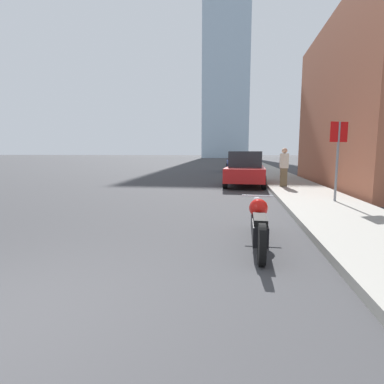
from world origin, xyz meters
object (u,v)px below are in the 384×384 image
motorcycle (259,223)px  parked_car_blue (238,162)px  parked_car_silver (238,159)px  parked_car_red (245,169)px  pedestrian (284,167)px  stop_sign (338,148)px  parked_car_black (240,158)px

motorcycle → parked_car_blue: parked_car_blue is taller
parked_car_blue → parked_car_silver: 12.01m
parked_car_red → pedestrian: size_ratio=2.64×
stop_sign → pedestrian: 4.09m
motorcycle → parked_car_red: parked_car_red is taller
parked_car_red → pedestrian: 2.14m
parked_car_red → parked_car_black: size_ratio=1.11×
parked_car_red → parked_car_silver: parked_car_red is taller
motorcycle → pedestrian: bearing=80.1°
parked_car_black → pedestrian: pedestrian is taller
parked_car_black → pedestrian: 37.59m
parked_car_blue → pedestrian: pedestrian is taller
motorcycle → stop_sign: bearing=60.5°
parked_car_blue → parked_car_silver: (-0.05, 12.01, -0.02)m
parked_car_red → parked_car_black: (0.03, 36.18, -0.01)m
parked_car_black → parked_car_red: bearing=-87.6°
stop_sign → pedestrian: size_ratio=1.42×
stop_sign → pedestrian: bearing=104.1°
motorcycle → parked_car_silver: bearing=91.9°
parked_car_black → pedestrian: size_ratio=2.38×
motorcycle → parked_car_red: (-0.01, 9.65, 0.44)m
motorcycle → stop_sign: stop_sign is taller
parked_car_silver → pedestrian: pedestrian is taller
parked_car_silver → pedestrian: (1.98, -24.59, 0.18)m
motorcycle → parked_car_blue: size_ratio=0.60×
parked_car_blue → parked_car_black: (0.33, 24.97, -0.03)m
stop_sign → pedestrian: stop_sign is taller
motorcycle → stop_sign: 5.28m
parked_car_blue → parked_car_silver: size_ratio=0.89×
parked_car_silver → parked_car_red: bearing=-95.0°
pedestrian → parked_car_black: bearing=92.4°
parked_car_silver → parked_car_black: parked_car_silver is taller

